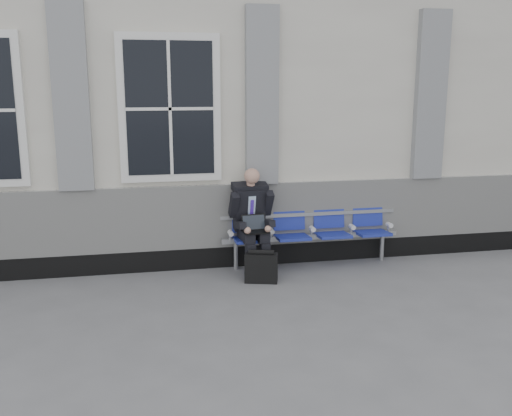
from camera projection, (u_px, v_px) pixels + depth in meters
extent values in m
plane|color=slate|center=(152.00, 311.00, 6.60)|extent=(70.00, 70.00, 0.00)
cube|color=silver|center=(143.00, 113.00, 9.50)|extent=(14.00, 4.00, 4.20)
cube|color=black|center=(149.00, 261.00, 7.97)|extent=(14.00, 0.10, 0.30)
cube|color=silver|center=(148.00, 219.00, 7.84)|extent=(14.00, 0.08, 0.90)
cube|color=gray|center=(71.00, 98.00, 7.29)|extent=(0.45, 0.14, 2.40)
cube|color=gray|center=(262.00, 97.00, 7.77)|extent=(0.45, 0.14, 2.40)
cube|color=gray|center=(430.00, 96.00, 8.26)|extent=(0.45, 0.14, 2.40)
cube|color=white|center=(170.00, 109.00, 7.58)|extent=(1.35, 0.10, 1.95)
cube|color=black|center=(170.00, 109.00, 7.54)|extent=(1.15, 0.02, 1.75)
cube|color=#9EA0A3|center=(311.00, 237.00, 8.20)|extent=(2.60, 0.07, 0.07)
cube|color=#9EA0A3|center=(309.00, 214.00, 8.25)|extent=(2.60, 0.05, 0.05)
cylinder|color=#9EA0A3|center=(236.00, 256.00, 8.03)|extent=(0.06, 0.06, 0.39)
cylinder|color=#9EA0A3|center=(382.00, 248.00, 8.46)|extent=(0.06, 0.06, 0.39)
cube|color=#192899|center=(251.00, 240.00, 7.94)|extent=(0.46, 0.42, 0.07)
cube|color=#192899|center=(248.00, 218.00, 8.09)|extent=(0.46, 0.10, 0.40)
cube|color=#192899|center=(292.00, 237.00, 8.06)|extent=(0.46, 0.42, 0.07)
cube|color=#192899|center=(289.00, 216.00, 8.20)|extent=(0.46, 0.10, 0.40)
cube|color=#192899|center=(333.00, 235.00, 8.17)|extent=(0.46, 0.42, 0.07)
cube|color=#192899|center=(329.00, 214.00, 8.32)|extent=(0.46, 0.10, 0.40)
cube|color=#192899|center=(372.00, 233.00, 8.29)|extent=(0.46, 0.42, 0.07)
cube|color=#192899|center=(367.00, 212.00, 8.43)|extent=(0.46, 0.10, 0.40)
cylinder|color=white|center=(231.00, 233.00, 7.89)|extent=(0.07, 0.12, 0.07)
cylinder|color=white|center=(271.00, 231.00, 8.01)|extent=(0.07, 0.12, 0.07)
cylinder|color=white|center=(312.00, 229.00, 8.12)|extent=(0.07, 0.12, 0.07)
cylinder|color=white|center=(352.00, 227.00, 8.24)|extent=(0.07, 0.12, 0.07)
cylinder|color=white|center=(390.00, 225.00, 8.35)|extent=(0.07, 0.12, 0.07)
cube|color=black|center=(252.00, 277.00, 7.64)|extent=(0.13, 0.27, 0.09)
cube|color=black|center=(266.00, 275.00, 7.69)|extent=(0.13, 0.27, 0.09)
cube|color=black|center=(251.00, 261.00, 7.65)|extent=(0.13, 0.14, 0.47)
cube|color=black|center=(265.00, 260.00, 7.71)|extent=(0.13, 0.14, 0.47)
cube|color=black|center=(246.00, 236.00, 7.80)|extent=(0.18, 0.47, 0.14)
cube|color=black|center=(260.00, 234.00, 7.85)|extent=(0.18, 0.47, 0.14)
cube|color=black|center=(249.00, 208.00, 7.95)|extent=(0.45, 0.38, 0.64)
cube|color=#C1DEFE|center=(252.00, 209.00, 7.83)|extent=(0.11, 0.10, 0.36)
cube|color=#4D29C1|center=(252.00, 210.00, 7.82)|extent=(0.05, 0.08, 0.30)
cube|color=black|center=(250.00, 187.00, 7.85)|extent=(0.50, 0.28, 0.15)
cylinder|color=tan|center=(251.00, 183.00, 7.79)|extent=(0.11, 0.11, 0.10)
sphere|color=tan|center=(252.00, 176.00, 7.71)|extent=(0.21, 0.21, 0.21)
cube|color=black|center=(234.00, 205.00, 7.77)|extent=(0.12, 0.30, 0.38)
cube|color=black|center=(268.00, 203.00, 7.90)|extent=(0.12, 0.30, 0.38)
cube|color=black|center=(240.00, 225.00, 7.66)|extent=(0.12, 0.32, 0.14)
cube|color=black|center=(269.00, 223.00, 7.77)|extent=(0.12, 0.32, 0.14)
sphere|color=tan|center=(248.00, 230.00, 7.55)|extent=(0.09, 0.09, 0.09)
sphere|color=tan|center=(268.00, 229.00, 7.63)|extent=(0.09, 0.09, 0.09)
cube|color=black|center=(256.00, 232.00, 7.68)|extent=(0.35, 0.26, 0.02)
cube|color=black|center=(254.00, 222.00, 7.76)|extent=(0.34, 0.12, 0.21)
cube|color=black|center=(254.00, 222.00, 7.76)|extent=(0.31, 0.09, 0.18)
cube|color=black|center=(261.00, 268.00, 7.53)|extent=(0.46, 0.29, 0.39)
cylinder|color=black|center=(261.00, 252.00, 7.48)|extent=(0.35, 0.16, 0.07)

